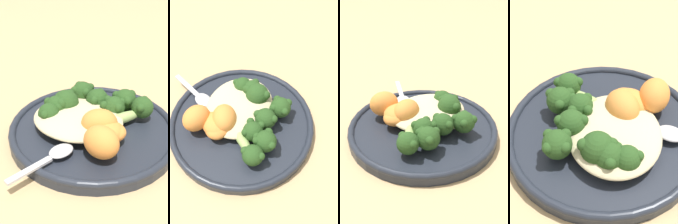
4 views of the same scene
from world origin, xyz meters
The scene contains 16 objects.
ground_plane centered at (0.00, 0.00, 0.00)m, with size 4.00×4.00×0.00m, color tan.
plate centered at (-0.01, 0.01, 0.01)m, with size 0.27×0.27×0.02m.
quinoa_mound centered at (-0.03, 0.00, 0.03)m, with size 0.14×0.12×0.02m, color beige.
broccoli_stalk_0 centered at (0.05, 0.05, 0.04)m, with size 0.09×0.10×0.04m.
broccoli_stalk_1 centered at (0.02, 0.06, 0.04)m, with size 0.05×0.11×0.04m.
broccoli_stalk_2 centered at (0.01, 0.04, 0.04)m, with size 0.04×0.09×0.04m.
broccoli_stalk_3 centered at (-0.02, 0.05, 0.04)m, with size 0.05×0.10×0.04m.
broccoli_stalk_4 centered at (-0.04, 0.06, 0.04)m, with size 0.09×0.11×0.04m.
broccoli_stalk_5 centered at (-0.05, 0.02, 0.04)m, with size 0.11×0.07×0.04m.
broccoli_stalk_6 centered at (-0.06, 0.01, 0.04)m, with size 0.11×0.05×0.04m.
broccoli_stalk_7 centered at (-0.06, -0.01, 0.04)m, with size 0.12×0.04×0.04m.
sweet_potato_chunk_0 centered at (0.03, -0.06, 0.05)m, with size 0.05×0.04×0.05m, color orange.
sweet_potato_chunk_1 centered at (0.02, -0.03, 0.04)m, with size 0.05×0.04×0.03m, color orange.
sweet_potato_chunk_2 centered at (0.02, -0.02, 0.04)m, with size 0.06×0.05×0.03m, color orange.
sweet_potato_chunk_3 centered at (0.01, -0.01, 0.04)m, with size 0.06×0.04×0.04m, color orange.
spoon centered at (-0.03, -0.08, 0.03)m, with size 0.06×0.11×0.01m.
Camera 1 is at (0.13, -0.38, 0.30)m, focal length 50.00 mm.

